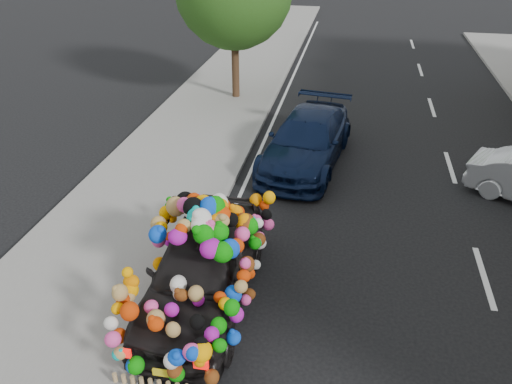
{
  "coord_description": "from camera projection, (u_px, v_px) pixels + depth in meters",
  "views": [
    {
      "loc": [
        0.58,
        -8.67,
        6.56
      ],
      "look_at": [
        -1.28,
        0.74,
        1.03
      ],
      "focal_mm": 35.0,
      "sensor_mm": 36.0,
      "label": 1
    }
  ],
  "objects": [
    {
      "name": "navy_sedan",
      "position": [
        307.0,
        140.0,
        14.3
      ],
      "size": [
        2.65,
        5.15,
        1.43
      ],
      "primitive_type": "imported",
      "rotation": [
        0.0,
        0.0,
        -0.14
      ],
      "color": "black",
      "rests_on": "ground"
    },
    {
      "name": "plush_art_car",
      "position": [
        202.0,
        253.0,
        9.04
      ],
      "size": [
        2.17,
        4.59,
        2.13
      ],
      "rotation": [
        0.0,
        0.0,
        0.01
      ],
      "color": "black",
      "rests_on": "ground"
    },
    {
      "name": "sidewalk",
      "position": [
        121.0,
        232.0,
        11.43
      ],
      "size": [
        4.0,
        60.0,
        0.12
      ],
      "primitive_type": "cube",
      "color": "gray",
      "rests_on": "ground"
    },
    {
      "name": "lane_markings",
      "position": [
        484.0,
        277.0,
        10.13
      ],
      "size": [
        6.0,
        50.0,
        0.01
      ],
      "primitive_type": null,
      "color": "silver",
      "rests_on": "ground"
    },
    {
      "name": "ground",
      "position": [
        307.0,
        256.0,
        10.74
      ],
      "size": [
        100.0,
        100.0,
        0.0
      ],
      "primitive_type": "plane",
      "color": "black",
      "rests_on": "ground"
    },
    {
      "name": "kerb",
      "position": [
        202.0,
        241.0,
        11.1
      ],
      "size": [
        0.15,
        60.0,
        0.13
      ],
      "primitive_type": "cube",
      "color": "gray",
      "rests_on": "ground"
    }
  ]
}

